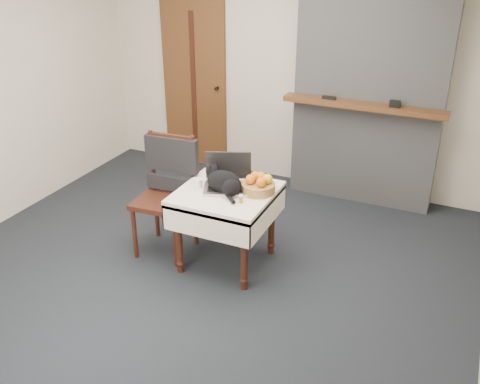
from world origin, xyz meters
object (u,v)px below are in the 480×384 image
at_px(cat, 224,182).
at_px(chair, 168,178).
at_px(side_table, 226,203).
at_px(fruit_basket, 259,185).
at_px(pill_bottle, 241,199).
at_px(cream_jar, 198,183).
at_px(door, 195,85).
at_px(laptop, 228,179).

xyz_separation_m(cat, chair, (-0.60, 0.09, -0.11)).
distance_m(side_table, chair, 0.61).
bearing_deg(fruit_basket, chair, -177.56).
relative_size(pill_bottle, chair, 0.06).
distance_m(cream_jar, pill_bottle, 0.46).
bearing_deg(door, pill_bottle, -53.23).
height_order(pill_bottle, chair, chair).
height_order(laptop, cat, laptop).
distance_m(cat, cream_jar, 0.25).
height_order(door, cat, door).
xyz_separation_m(laptop, pill_bottle, (0.23, -0.23, -0.04)).
bearing_deg(side_table, fruit_basket, 21.28).
bearing_deg(side_table, chair, 174.12).
xyz_separation_m(laptop, chair, (-0.57, -0.02, -0.09)).
xyz_separation_m(side_table, fruit_basket, (0.25, 0.10, 0.18)).
relative_size(side_table, cream_jar, 9.70).
height_order(door, fruit_basket, door).
bearing_deg(cream_jar, chair, 164.25).
xyz_separation_m(door, laptop, (1.32, -1.84, -0.23)).
bearing_deg(cream_jar, pill_bottle, -13.37).
distance_m(fruit_basket, chair, 0.85).
distance_m(laptop, pill_bottle, 0.32).
xyz_separation_m(door, side_table, (1.34, -1.92, -0.41)).
bearing_deg(cream_jar, side_table, 9.03).
height_order(side_table, cream_jar, cream_jar).
height_order(side_table, cat, cat).
bearing_deg(door, cream_jar, -60.70).
bearing_deg(side_table, cream_jar, -170.97).
bearing_deg(fruit_basket, pill_bottle, -101.56).
bearing_deg(laptop, cream_jar, -173.37).
bearing_deg(chair, cat, -12.58).
relative_size(side_table, chair, 0.73).
bearing_deg(chair, laptop, -1.89).
bearing_deg(side_table, laptop, 106.44).
xyz_separation_m(door, cat, (1.34, -1.95, -0.21)).
xyz_separation_m(cat, fruit_basket, (0.25, 0.13, -0.03)).
relative_size(cream_jar, chair, 0.08).
xyz_separation_m(side_table, cream_jar, (-0.24, -0.04, 0.15)).
xyz_separation_m(door, cream_jar, (1.10, -1.96, -0.26)).
distance_m(cream_jar, chair, 0.37).
bearing_deg(side_table, door, 124.93).
relative_size(door, side_table, 2.56).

